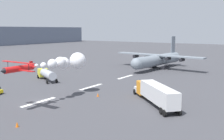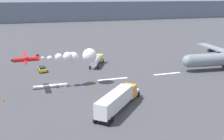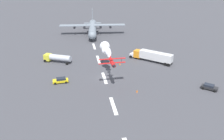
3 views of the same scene
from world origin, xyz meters
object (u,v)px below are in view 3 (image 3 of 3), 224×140
(followme_car_yellow, at_px, (209,87))
(stunt_biplane_red, at_px, (106,50))
(semi_truck_orange, at_px, (152,56))
(traffic_cone_near, at_px, (137,91))
(fuel_tanker_truck, at_px, (57,58))
(cargo_transport_plane, at_px, (92,29))
(traffic_cone_far, at_px, (120,64))
(airport_staff_sedan, at_px, (61,80))

(followme_car_yellow, bearing_deg, stunt_biplane_red, 55.10)
(stunt_biplane_red, xyz_separation_m, semi_truck_orange, (4.74, -17.12, -4.82))
(followme_car_yellow, distance_m, traffic_cone_near, 20.07)
(fuel_tanker_truck, height_order, followme_car_yellow, fuel_tanker_truck)
(semi_truck_orange, xyz_separation_m, traffic_cone_near, (-20.92, 11.21, -1.77))
(fuel_tanker_truck, bearing_deg, followme_car_yellow, -123.29)
(cargo_transport_plane, distance_m, semi_truck_orange, 43.09)
(cargo_transport_plane, distance_m, followme_car_yellow, 67.53)
(semi_truck_orange, bearing_deg, fuel_tanker_truck, 81.83)
(fuel_tanker_truck, distance_m, followme_car_yellow, 50.23)
(cargo_transport_plane, xyz_separation_m, stunt_biplane_red, (-44.13, -0.34, 3.73))
(semi_truck_orange, bearing_deg, traffic_cone_far, 96.28)
(stunt_biplane_red, height_order, airport_staff_sedan, stunt_biplane_red)
(cargo_transport_plane, height_order, semi_truck_orange, cargo_transport_plane)
(followme_car_yellow, bearing_deg, airport_staff_sedan, 74.58)
(fuel_tanker_truck, xyz_separation_m, followme_car_yellow, (-27.57, -41.98, -0.94))
(followme_car_yellow, bearing_deg, traffic_cone_near, 84.63)
(stunt_biplane_red, relative_size, traffic_cone_near, 26.11)
(cargo_transport_plane, relative_size, airport_staff_sedan, 7.14)
(cargo_transport_plane, distance_m, traffic_cone_far, 41.17)
(semi_truck_orange, relative_size, fuel_tanker_truck, 1.35)
(cargo_transport_plane, distance_m, airport_staff_sedan, 53.03)
(fuel_tanker_truck, xyz_separation_m, traffic_cone_near, (-25.69, -22.01, -1.38))
(cargo_transport_plane, height_order, stunt_biplane_red, cargo_transport_plane)
(stunt_biplane_red, xyz_separation_m, traffic_cone_near, (-16.18, -5.92, -6.59))
(semi_truck_orange, distance_m, traffic_cone_near, 23.80)
(semi_truck_orange, height_order, fuel_tanker_truck, semi_truck_orange)
(cargo_transport_plane, relative_size, traffic_cone_far, 43.23)
(followme_car_yellow, bearing_deg, semi_truck_orange, 21.03)
(followme_car_yellow, relative_size, airport_staff_sedan, 0.97)
(stunt_biplane_red, bearing_deg, cargo_transport_plane, 0.44)
(fuel_tanker_truck, distance_m, traffic_cone_near, 33.86)
(followme_car_yellow, bearing_deg, cargo_transport_plane, 22.87)
(semi_truck_orange, distance_m, traffic_cone_far, 12.09)
(semi_truck_orange, distance_m, airport_staff_sedan, 33.70)
(semi_truck_orange, bearing_deg, traffic_cone_near, 151.83)
(stunt_biplane_red, xyz_separation_m, traffic_cone_far, (3.43, -5.24, -6.59))
(traffic_cone_far, bearing_deg, traffic_cone_near, -178.02)
(semi_truck_orange, bearing_deg, followme_car_yellow, -158.97)
(airport_staff_sedan, bearing_deg, cargo_transport_plane, -15.47)
(cargo_transport_plane, height_order, airport_staff_sedan, cargo_transport_plane)
(cargo_transport_plane, xyz_separation_m, traffic_cone_near, (-60.31, -6.25, -2.85))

